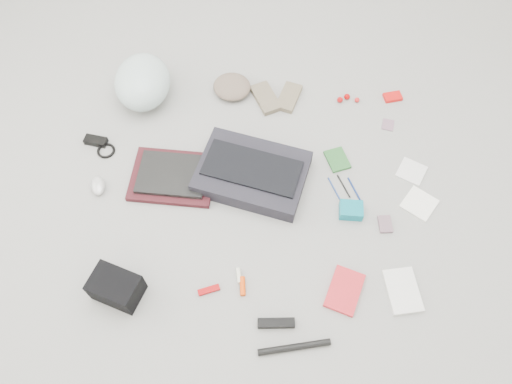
{
  "coord_description": "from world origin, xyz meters",
  "views": [
    {
      "loc": [
        0.02,
        -1.09,
        1.95
      ],
      "look_at": [
        0.0,
        0.0,
        0.05
      ],
      "focal_mm": 35.0,
      "sensor_mm": 36.0,
      "label": 1
    }
  ],
  "objects_px": {
    "messenger_bag": "(252,173)",
    "laptop": "(172,174)",
    "accordion_wallet": "(351,210)",
    "book_red": "(345,291)",
    "bike_helmet": "(143,82)",
    "camera_bag": "(116,287)"
  },
  "relations": [
    {
      "from": "bike_helmet",
      "to": "accordion_wallet",
      "type": "height_order",
      "value": "bike_helmet"
    },
    {
      "from": "camera_bag",
      "to": "book_red",
      "type": "bearing_deg",
      "value": 22.48
    },
    {
      "from": "bike_helmet",
      "to": "accordion_wallet",
      "type": "xyz_separation_m",
      "value": [
        0.98,
        -0.65,
        -0.08
      ]
    },
    {
      "from": "messenger_bag",
      "to": "book_red",
      "type": "relative_size",
      "value": 2.58
    },
    {
      "from": "messenger_bag",
      "to": "accordion_wallet",
      "type": "bearing_deg",
      "value": -5.29
    },
    {
      "from": "laptop",
      "to": "book_red",
      "type": "xyz_separation_m",
      "value": [
        0.75,
        -0.52,
        -0.03
      ]
    },
    {
      "from": "bike_helmet",
      "to": "messenger_bag",
      "type": "bearing_deg",
      "value": -43.54
    },
    {
      "from": "bike_helmet",
      "to": "accordion_wallet",
      "type": "distance_m",
      "value": 1.18
    },
    {
      "from": "laptop",
      "to": "book_red",
      "type": "relative_size",
      "value": 1.65
    },
    {
      "from": "messenger_bag",
      "to": "camera_bag",
      "type": "bearing_deg",
      "value": -117.15
    },
    {
      "from": "messenger_bag",
      "to": "bike_helmet",
      "type": "height_order",
      "value": "bike_helmet"
    },
    {
      "from": "messenger_bag",
      "to": "laptop",
      "type": "xyz_separation_m",
      "value": [
        -0.36,
        -0.01,
        -0.0
      ]
    },
    {
      "from": "book_red",
      "to": "messenger_bag",
      "type": "bearing_deg",
      "value": 147.1
    },
    {
      "from": "messenger_bag",
      "to": "book_red",
      "type": "xyz_separation_m",
      "value": [
        0.38,
        -0.53,
        -0.03
      ]
    },
    {
      "from": "book_red",
      "to": "accordion_wallet",
      "type": "height_order",
      "value": "accordion_wallet"
    },
    {
      "from": "laptop",
      "to": "camera_bag",
      "type": "distance_m",
      "value": 0.57
    },
    {
      "from": "messenger_bag",
      "to": "bike_helmet",
      "type": "bearing_deg",
      "value": 155.09
    },
    {
      "from": "bike_helmet",
      "to": "book_red",
      "type": "height_order",
      "value": "bike_helmet"
    },
    {
      "from": "laptop",
      "to": "camera_bag",
      "type": "relative_size",
      "value": 1.62
    },
    {
      "from": "camera_bag",
      "to": "laptop",
      "type": "bearing_deg",
      "value": 94.59
    },
    {
      "from": "camera_bag",
      "to": "bike_helmet",
      "type": "bearing_deg",
      "value": 112.49
    },
    {
      "from": "book_red",
      "to": "accordion_wallet",
      "type": "bearing_deg",
      "value": 103.07
    }
  ]
}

